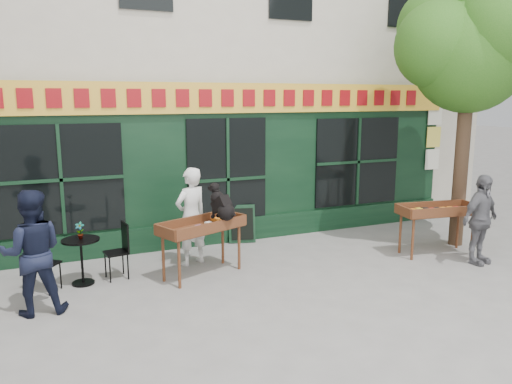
# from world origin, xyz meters

# --- Properties ---
(ground) EXTENTS (80.00, 80.00, 0.00)m
(ground) POSITION_xyz_m (0.00, 0.00, 0.00)
(ground) COLOR slate
(ground) RESTS_ON ground
(building) EXTENTS (14.00, 7.26, 10.00)m
(building) POSITION_xyz_m (0.00, 5.97, 4.97)
(building) COLOR beige
(building) RESTS_ON ground
(street_tree) EXTENTS (3.05, 2.90, 5.60)m
(street_tree) POSITION_xyz_m (4.34, 0.36, 4.11)
(street_tree) COLOR #382619
(street_tree) RESTS_ON ground
(book_cart_center) EXTENTS (1.62, 1.12, 0.99)m
(book_cart_center) POSITION_xyz_m (-1.09, 0.64, 0.82)
(book_cart_center) COLOR brown
(book_cart_center) RESTS_ON ground
(dog) EXTENTS (0.54, 0.68, 0.60)m
(dog) POSITION_xyz_m (-0.74, 0.59, 1.29)
(dog) COLOR black
(dog) RESTS_ON book_cart_center
(woman) EXTENTS (0.76, 0.64, 1.79)m
(woman) POSITION_xyz_m (-1.09, 1.29, 0.89)
(woman) COLOR white
(woman) RESTS_ON ground
(book_cart_right) EXTENTS (1.58, 0.84, 0.99)m
(book_cart_right) POSITION_xyz_m (3.45, -0.03, 0.82)
(book_cart_right) COLOR brown
(book_cart_right) RESTS_ON ground
(man_right) EXTENTS (1.03, 0.59, 1.66)m
(man_right) POSITION_xyz_m (3.75, -0.78, 0.83)
(man_right) COLOR slate
(man_right) RESTS_ON ground
(bistro_table) EXTENTS (0.60, 0.60, 0.76)m
(bistro_table) POSITION_xyz_m (-3.02, 1.01, 0.54)
(bistro_table) COLOR black
(bistro_table) RESTS_ON ground
(bistro_chair_left) EXTENTS (0.51, 0.51, 0.95)m
(bistro_chair_left) POSITION_xyz_m (-3.64, 0.97, 0.56)
(bistro_chair_left) COLOR black
(bistro_chair_left) RESTS_ON ground
(bistro_chair_right) EXTENTS (0.41, 0.40, 0.95)m
(bistro_chair_right) POSITION_xyz_m (-2.38, 1.07, 0.56)
(bistro_chair_right) COLOR black
(bistro_chair_right) RESTS_ON ground
(potted_plant) EXTENTS (0.18, 0.15, 0.28)m
(potted_plant) POSITION_xyz_m (-3.02, 1.01, 0.91)
(potted_plant) COLOR gray
(potted_plant) RESTS_ON bistro_table
(man_left) EXTENTS (0.90, 0.72, 1.78)m
(man_left) POSITION_xyz_m (-3.72, 0.11, 0.89)
(man_left) COLOR black
(man_left) RESTS_ON ground
(chalkboard) EXTENTS (0.59, 0.32, 0.79)m
(chalkboard) POSITION_xyz_m (0.27, 2.19, 0.40)
(chalkboard) COLOR black
(chalkboard) RESTS_ON ground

